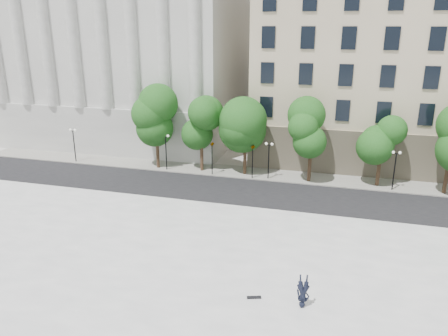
{
  "coord_description": "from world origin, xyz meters",
  "views": [
    {
      "loc": [
        11.9,
        -20.44,
        15.69
      ],
      "look_at": [
        3.6,
        10.0,
        5.19
      ],
      "focal_mm": 35.0,
      "sensor_mm": 36.0,
      "label": 1
    }
  ],
  "objects_px": {
    "traffic_light_west": "(212,142)",
    "skateboard": "(254,297)",
    "traffic_light_east": "(253,145)",
    "person_lying": "(302,302)"
  },
  "relations": [
    {
      "from": "skateboard",
      "to": "traffic_light_west",
      "type": "bearing_deg",
      "value": 94.97
    },
    {
      "from": "traffic_light_west",
      "to": "person_lying",
      "type": "height_order",
      "value": "traffic_light_west"
    },
    {
      "from": "person_lying",
      "to": "traffic_light_east",
      "type": "bearing_deg",
      "value": 105.64
    },
    {
      "from": "traffic_light_east",
      "to": "person_lying",
      "type": "xyz_separation_m",
      "value": [
        7.33,
        -21.37,
        -3.03
      ]
    },
    {
      "from": "traffic_light_west",
      "to": "traffic_light_east",
      "type": "xyz_separation_m",
      "value": [
        4.42,
        0.0,
        0.06
      ]
    },
    {
      "from": "traffic_light_west",
      "to": "traffic_light_east",
      "type": "height_order",
      "value": "traffic_light_east"
    },
    {
      "from": "person_lying",
      "to": "skateboard",
      "type": "xyz_separation_m",
      "value": [
        -2.8,
        0.08,
        -0.23
      ]
    },
    {
      "from": "traffic_light_west",
      "to": "skateboard",
      "type": "bearing_deg",
      "value": -67.21
    },
    {
      "from": "person_lying",
      "to": "skateboard",
      "type": "bearing_deg",
      "value": 175.08
    },
    {
      "from": "traffic_light_east",
      "to": "skateboard",
      "type": "xyz_separation_m",
      "value": [
        4.53,
        -21.29,
        -3.26
      ]
    }
  ]
}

